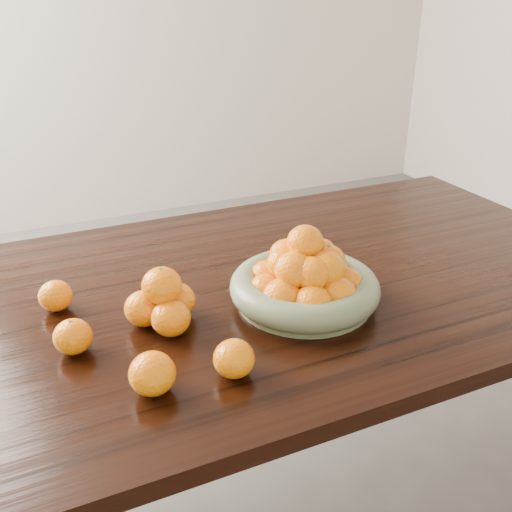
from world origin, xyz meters
name	(u,v)px	position (x,y,z in m)	size (l,w,h in m)	color
ground	(242,507)	(0.00, 0.00, 0.00)	(5.00, 5.00, 0.00)	#5E5C59
dining_table	(239,317)	(0.00, 0.00, 0.66)	(2.00, 1.00, 0.75)	black
fruit_bowl	(305,280)	(0.11, -0.14, 0.81)	(0.34, 0.34, 0.19)	gray
orange_pyramid	(163,303)	(-0.21, -0.09, 0.80)	(0.15, 0.15, 0.13)	orange
loose_orange_0	(73,337)	(-0.40, -0.12, 0.79)	(0.08, 0.08, 0.07)	orange
loose_orange_1	(152,374)	(-0.29, -0.30, 0.79)	(0.08, 0.08, 0.08)	orange
loose_orange_2	(234,359)	(-0.14, -0.32, 0.79)	(0.08, 0.08, 0.07)	orange
loose_orange_3	(56,296)	(-0.41, 0.06, 0.78)	(0.07, 0.07, 0.07)	orange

